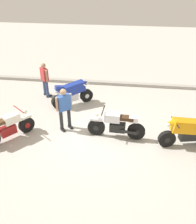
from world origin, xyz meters
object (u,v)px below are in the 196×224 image
object	(u,v)px
motorcycle_orange_sportbike	(187,131)
motorcycle_cream_vintage	(8,128)
motorcycle_silver_cruiser	(116,125)
motorcycle_blue_sportbike	(73,93)
person_in_blue_shirt	(64,107)
person_in_red_shirt	(45,78)

from	to	relation	value
motorcycle_orange_sportbike	motorcycle_cream_vintage	world-z (taller)	motorcycle_orange_sportbike
motorcycle_silver_cruiser	motorcycle_blue_sportbike	bearing A→B (deg)	-43.44
motorcycle_cream_vintage	motorcycle_orange_sportbike	bearing A→B (deg)	-47.41
person_in_blue_shirt	person_in_red_shirt	bearing A→B (deg)	169.94
person_in_red_shirt	person_in_blue_shirt	distance (m)	3.06
motorcycle_orange_sportbike	person_in_red_shirt	size ratio (longest dim) A/B	1.18
person_in_red_shirt	person_in_blue_shirt	size ratio (longest dim) A/B	0.98
motorcycle_cream_vintage	motorcycle_blue_sportbike	xyz separation A→B (m)	(1.69, 2.85, 0.11)
motorcycle_silver_cruiser	motorcycle_blue_sportbike	xyz separation A→B (m)	(-2.09, 2.21, 0.07)
person_in_red_shirt	motorcycle_orange_sportbike	bearing A→B (deg)	-68.67
motorcycle_orange_sportbike	person_in_red_shirt	world-z (taller)	person_in_red_shirt
motorcycle_cream_vintage	person_in_blue_shirt	world-z (taller)	person_in_blue_shirt
motorcycle_silver_cruiser	motorcycle_cream_vintage	bearing A→B (deg)	12.65
motorcycle_cream_vintage	motorcycle_blue_sportbike	distance (m)	3.31
motorcycle_cream_vintage	motorcycle_blue_sportbike	bearing A→B (deg)	7.48
motorcycle_silver_cruiser	person_in_blue_shirt	xyz separation A→B (m)	(-1.96, 0.29, 0.44)
motorcycle_silver_cruiser	motorcycle_orange_sportbike	xyz separation A→B (m)	(2.40, -0.16, 0.07)
motorcycle_orange_sportbike	motorcycle_cream_vintage	bearing A→B (deg)	-8.60
motorcycle_orange_sportbike	motorcycle_cream_vintage	distance (m)	6.21
motorcycle_orange_sportbike	person_in_red_shirt	distance (m)	6.71
motorcycle_blue_sportbike	motorcycle_silver_cruiser	bearing A→B (deg)	-81.49
person_in_red_shirt	person_in_blue_shirt	xyz separation A→B (m)	(1.60, -2.60, 0.02)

